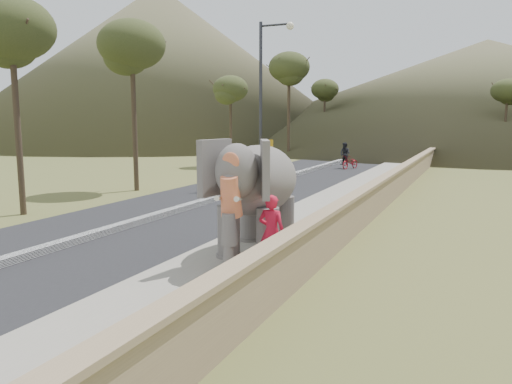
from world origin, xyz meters
TOP-DOWN VIEW (x-y plane):
  - ground at (0.00, 0.00)m, footprint 160.00×160.00m
  - road at (-5.00, 10.00)m, footprint 7.00×120.00m
  - median at (-5.00, 10.00)m, footprint 0.35×120.00m
  - walkway at (0.00, 10.00)m, footprint 3.00×120.00m
  - parapet at (1.65, 10.00)m, footprint 0.30×120.00m
  - lamppost at (-4.69, 16.13)m, footprint 1.76×0.36m
  - signboard at (-4.50, 15.78)m, footprint 0.60×0.08m
  - hill_left at (-38.00, 55.00)m, footprint 60.00×60.00m
  - hill_far at (5.00, 70.00)m, footprint 80.00×80.00m
  - elephant_and_man at (0.02, 4.56)m, footprint 2.47×4.06m
  - motorcyclist at (-3.18, 26.77)m, footprint 1.42×1.85m
  - trees at (0.05, 28.32)m, footprint 47.82×43.51m

SIDE VIEW (x-z plane):
  - ground at x=0.00m, z-range 0.00..0.00m
  - road at x=-5.00m, z-range 0.00..0.03m
  - walkway at x=0.00m, z-range 0.00..0.15m
  - median at x=-5.00m, z-range 0.00..0.22m
  - parapet at x=1.65m, z-range 0.00..1.10m
  - motorcyclist at x=-3.18m, z-range -0.21..1.59m
  - elephant_and_man at x=0.02m, z-range 0.14..2.91m
  - signboard at x=-4.50m, z-range 0.44..2.84m
  - trees at x=0.05m, z-range -0.84..8.50m
  - lamppost at x=-4.69m, z-range 0.87..8.87m
  - hill_far at x=5.00m, z-range 0.00..14.00m
  - hill_left at x=-38.00m, z-range 0.00..22.00m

